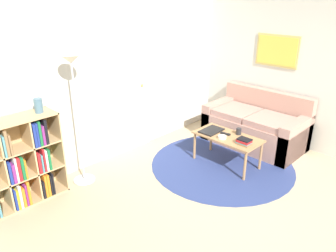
{
  "coord_description": "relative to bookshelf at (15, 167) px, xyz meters",
  "views": [
    {
      "loc": [
        -2.63,
        -1.04,
        2.34
      ],
      "look_at": [
        -0.07,
        1.47,
        0.85
      ],
      "focal_mm": 35.0,
      "sensor_mm": 36.0,
      "label": 1
    }
  ],
  "objects": [
    {
      "name": "couch",
      "position": [
        3.41,
        -1.11,
        -0.19
      ],
      "size": [
        0.85,
        1.53,
        0.85
      ],
      "color": "tan",
      "rests_on": "ground_plane"
    },
    {
      "name": "book_stack_on_table",
      "position": [
        2.42,
        -1.49,
        -0.0
      ],
      "size": [
        0.15,
        0.19,
        0.08
      ],
      "color": "olive",
      "rests_on": "coffee_table"
    },
    {
      "name": "rug",
      "position": [
        2.42,
        -1.16,
        -0.48
      ],
      "size": [
        2.04,
        2.04,
        0.01
      ],
      "color": "navy",
      "rests_on": "ground_plane"
    },
    {
      "name": "ground_plane",
      "position": [
        1.53,
        -2.49,
        -0.49
      ],
      "size": [
        14.0,
        14.0,
        0.0
      ],
      "primitive_type": "plane",
      "color": "tan"
    },
    {
      "name": "remote",
      "position": [
        2.51,
        -1.13,
        -0.03
      ],
      "size": [
        0.07,
        0.15,
        0.02
      ],
      "color": "black",
      "rests_on": "coffee_table"
    },
    {
      "name": "coffee_table",
      "position": [
        2.49,
        -1.18,
        -0.09
      ],
      "size": [
        0.48,
        0.94,
        0.44
      ],
      "color": "#AD7F51",
      "rests_on": "ground_plane"
    },
    {
      "name": "wall_right",
      "position": [
        3.82,
        -1.15,
        0.82
      ],
      "size": [
        0.08,
        5.68,
        2.6
      ],
      "color": "silver",
      "rests_on": "ground_plane"
    },
    {
      "name": "wall_back",
      "position": [
        1.54,
        0.22,
        0.8
      ],
      "size": [
        7.52,
        0.11,
        2.6
      ],
      "color": "silver",
      "rests_on": "ground_plane"
    },
    {
      "name": "bowl",
      "position": [
        2.36,
        -1.17,
        -0.02
      ],
      "size": [
        0.12,
        0.12,
        0.04
      ],
      "color": "silver",
      "rests_on": "coffee_table"
    },
    {
      "name": "floor_lamp",
      "position": [
        0.79,
        -0.1,
        0.8
      ],
      "size": [
        0.28,
        0.28,
        1.66
      ],
      "color": "#B7B7BC",
      "rests_on": "ground_plane"
    },
    {
      "name": "laptop",
      "position": [
        2.46,
        -0.91,
        -0.03
      ],
      "size": [
        0.36,
        0.24,
        0.02
      ],
      "color": "black",
      "rests_on": "coffee_table"
    },
    {
      "name": "bookshelf",
      "position": [
        0.0,
        0.0,
        0.0
      ],
      "size": [
        1.02,
        0.34,
        1.04
      ],
      "color": "tan",
      "rests_on": "ground_plane"
    },
    {
      "name": "vase_on_shelf",
      "position": [
        0.38,
        0.0,
        0.64
      ],
      "size": [
        0.09,
        0.09,
        0.17
      ],
      "color": "slate",
      "rests_on": "bookshelf"
    },
    {
      "name": "cup",
      "position": [
        2.64,
        -1.26,
        0.0
      ],
      "size": [
        0.07,
        0.07,
        0.09
      ],
      "color": "#28282D",
      "rests_on": "coffee_table"
    }
  ]
}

